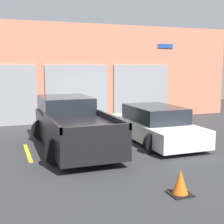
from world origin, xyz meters
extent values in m
plane|color=#2D2D30|center=(0.00, 0.00, 0.00)|extent=(28.00, 28.00, 0.00)
cube|color=#D17A5B|center=(0.00, 3.30, 2.42)|extent=(17.14, 0.60, 4.84)
cube|color=#939399|center=(-3.70, 2.96, 1.41)|extent=(3.10, 0.08, 2.83)
cube|color=#939399|center=(-0.20, 2.96, 1.41)|extent=(3.10, 0.08, 2.83)
cube|color=#939399|center=(3.30, 2.96, 1.41)|extent=(3.10, 0.08, 2.83)
cube|color=#1E4799|center=(4.71, 2.97, 3.83)|extent=(0.90, 0.03, 0.22)
cube|color=black|center=(-1.53, -2.09, 0.64)|extent=(1.92, 5.22, 0.86)
cube|color=#1E2328|center=(-1.53, -0.65, 1.35)|extent=(1.77, 2.35, 0.56)
cube|color=black|center=(-2.45, -3.26, 1.16)|extent=(0.08, 2.87, 0.18)
cube|color=black|center=(-0.61, -3.26, 1.16)|extent=(0.08, 2.87, 0.18)
cube|color=black|center=(-1.53, -4.66, 1.16)|extent=(1.92, 0.08, 0.18)
cylinder|color=black|center=(-2.38, -0.47, 0.39)|extent=(0.78, 0.22, 0.78)
cylinder|color=black|center=(-0.68, -0.47, 0.39)|extent=(0.78, 0.22, 0.78)
cylinder|color=black|center=(-2.38, -3.71, 0.39)|extent=(0.78, 0.22, 0.78)
cylinder|color=black|center=(-0.68, -3.71, 0.39)|extent=(0.78, 0.22, 0.78)
cube|color=white|center=(1.53, -2.09, 0.45)|extent=(1.82, 4.46, 0.60)
cube|color=#1E2328|center=(1.53, -1.98, 1.02)|extent=(1.60, 2.45, 0.55)
cylinder|color=black|center=(0.73, -0.71, 0.33)|extent=(0.65, 0.22, 0.65)
cylinder|color=black|center=(2.33, -0.71, 0.33)|extent=(0.65, 0.22, 0.65)
cylinder|color=black|center=(0.73, -3.47, 0.33)|extent=(0.65, 0.22, 0.65)
cylinder|color=black|center=(2.33, -3.47, 0.33)|extent=(0.65, 0.22, 0.65)
cube|color=gold|center=(-3.05, -2.09, 0.00)|extent=(0.12, 2.20, 0.01)
cube|color=gold|center=(0.00, -2.09, 0.00)|extent=(0.12, 2.20, 0.01)
cube|color=gold|center=(3.05, -2.09, 0.00)|extent=(0.12, 2.20, 0.01)
cube|color=black|center=(-0.26, -6.60, 0.01)|extent=(0.47, 0.47, 0.03)
cone|color=orange|center=(-0.26, -6.60, 0.28)|extent=(0.36, 0.36, 0.55)
camera|label=1|loc=(-3.82, -12.11, 2.73)|focal=50.00mm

